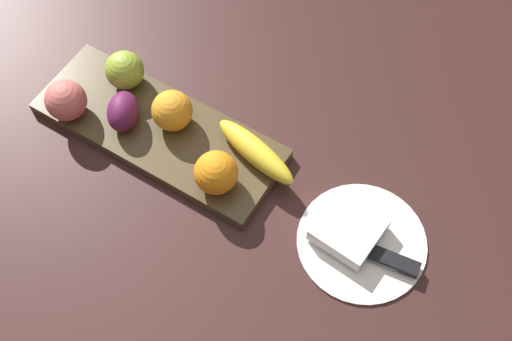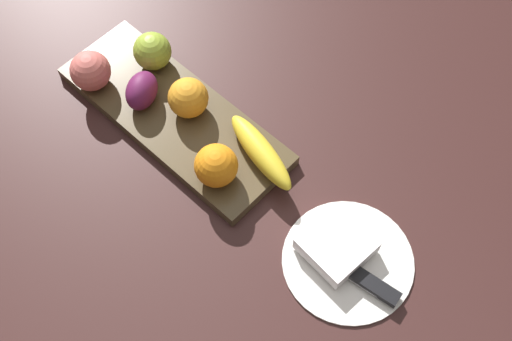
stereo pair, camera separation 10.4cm
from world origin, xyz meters
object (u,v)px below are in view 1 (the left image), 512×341
apple (125,70)px  folded_napkin (349,229)px  orange_near_apple (216,173)px  dinner_plate (362,241)px  banana (256,152)px  knife (382,257)px  grape_bunch (122,113)px  fruit_tray (159,130)px  peach (66,100)px  orange_near_banana (172,111)px

apple → folded_napkin: bearing=173.9°
orange_near_apple → dinner_plate: 0.26m
banana → knife: size_ratio=0.93×
grape_bunch → knife: size_ratio=0.42×
banana → folded_napkin: size_ratio=1.73×
grape_bunch → knife: 0.49m
fruit_tray → knife: fruit_tray is taller
orange_near_apple → knife: (-0.29, -0.03, -0.04)m
apple → grape_bunch: 0.09m
peach → grape_bunch: peach is taller
orange_near_banana → folded_napkin: size_ratio=0.72×
grape_bunch → folded_napkin: grape_bunch is taller
banana → apple: bearing=10.5°
fruit_tray → apple: size_ratio=6.48×
folded_napkin → apple: bearing=-6.1°
peach → folded_napkin: (-0.52, -0.05, -0.03)m
peach → folded_napkin: size_ratio=0.74×
orange_near_apple → folded_napkin: (-0.22, -0.04, -0.04)m
apple → banana: bearing=176.9°
fruit_tray → peach: (0.15, 0.05, 0.05)m
orange_near_apple → orange_near_banana: (0.13, -0.06, -0.00)m
knife → orange_near_banana: bearing=-12.2°
folded_napkin → knife: (-0.06, 0.01, -0.01)m
orange_near_banana → dinner_plate: size_ratio=0.34×
orange_near_apple → dinner_plate: (-0.25, -0.04, -0.05)m
orange_near_apple → dinner_plate: bearing=-170.9°
peach → dinner_plate: (-0.55, -0.05, -0.05)m
banana → orange_near_banana: (0.16, 0.01, 0.01)m
grape_bunch → knife: bearing=-178.7°
banana → orange_near_apple: size_ratio=2.34×
fruit_tray → folded_napkin: (-0.37, 0.00, 0.01)m
apple → orange_near_apple: 0.27m
fruit_tray → grape_bunch: 0.07m
apple → orange_near_apple: size_ratio=0.96×
apple → dinner_plate: apple is taller
banana → orange_near_banana: bearing=18.1°
dinner_plate → folded_napkin: folded_napkin is taller
peach → dinner_plate: bearing=-174.3°
apple → grape_bunch: (-0.05, 0.07, -0.01)m
fruit_tray → apple: (0.10, -0.05, 0.05)m
apple → dinner_plate: (-0.50, 0.05, -0.05)m
fruit_tray → orange_near_banana: (-0.02, -0.02, 0.05)m
fruit_tray → dinner_plate: size_ratio=2.13×
grape_bunch → banana: bearing=-166.1°
peach → knife: 0.59m
knife → apple: bearing=-14.1°
banana → dinner_plate: banana is taller
apple → banana: size_ratio=0.41×
grape_bunch → orange_near_apple: bearing=175.1°
fruit_tray → orange_near_banana: 0.05m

